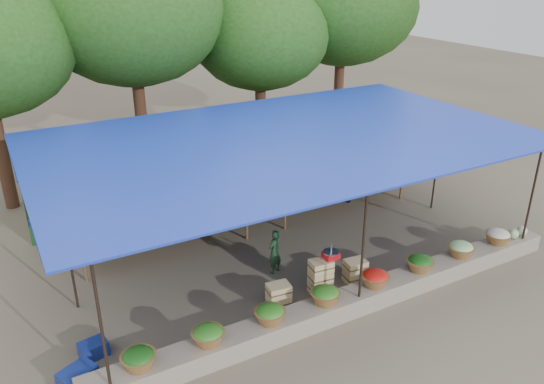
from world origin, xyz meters
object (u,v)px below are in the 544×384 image
weighing_scale (331,254)px  vendor_seated (275,252)px  crate_counter (319,280)px  blue_crate_front (78,378)px  blue_crate_back (94,349)px

weighing_scale → vendor_seated: (-0.68, 1.15, -0.33)m
crate_counter → blue_crate_front: crate_counter is taller
blue_crate_front → vendor_seated: bearing=-6.2°
vendor_seated → blue_crate_back: 4.22m
crate_counter → vendor_seated: (-0.41, 1.15, 0.21)m
crate_counter → vendor_seated: vendor_seated is taller
vendor_seated → blue_crate_front: size_ratio=1.85×
vendor_seated → blue_crate_back: (-4.12, -0.84, -0.38)m
blue_crate_front → blue_crate_back: (0.38, 0.63, -0.03)m
weighing_scale → vendor_seated: size_ratio=0.33×
vendor_seated → blue_crate_front: bearing=-6.4°
crate_counter → weighing_scale: bearing=0.0°
crate_counter → blue_crate_back: bearing=176.0°
blue_crate_back → weighing_scale: bearing=-12.9°
blue_crate_back → blue_crate_front: bearing=-130.0°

